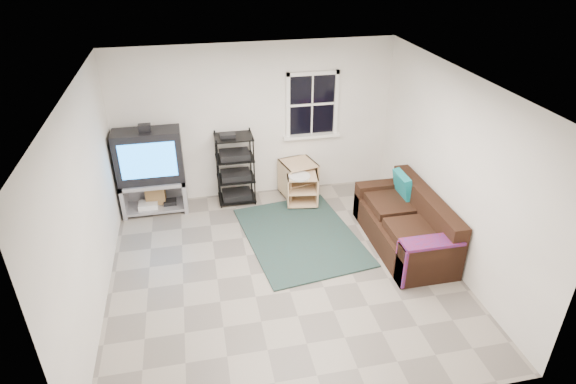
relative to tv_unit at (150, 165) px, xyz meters
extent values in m
plane|color=gray|center=(1.74, -2.02, -0.83)|extent=(4.60, 4.60, 0.00)
plane|color=white|center=(1.74, -2.02, 1.77)|extent=(4.60, 4.60, 0.00)
plane|color=white|center=(1.74, 0.28, 0.47)|extent=(4.60, 0.00, 4.60)
plane|color=white|center=(1.74, -4.32, 0.47)|extent=(4.60, 0.00, 4.60)
plane|color=white|center=(-0.56, -2.02, 0.47)|extent=(0.00, 4.60, 4.60)
plane|color=white|center=(4.04, -2.02, 0.47)|extent=(0.00, 4.60, 4.60)
cube|color=black|center=(2.69, 0.26, 0.72)|extent=(0.80, 0.01, 1.02)
cube|color=white|center=(2.69, 0.24, 1.24)|extent=(0.88, 0.06, 0.06)
cube|color=white|center=(2.69, 0.23, 0.17)|extent=(0.98, 0.14, 0.05)
cube|color=white|center=(2.28, 0.24, 0.72)|extent=(0.06, 0.06, 1.10)
cube|color=white|center=(3.10, 0.24, 0.72)|extent=(0.06, 0.06, 1.10)
cube|color=white|center=(2.69, 0.25, 0.72)|extent=(0.78, 0.04, 0.04)
cube|color=#9B9BA2|center=(0.00, -0.01, -0.29)|extent=(1.02, 0.51, 0.06)
cube|color=#9B9BA2|center=(-0.48, -0.01, -0.54)|extent=(0.06, 0.51, 0.56)
cube|color=#9B9BA2|center=(0.48, -0.01, -0.54)|extent=(0.06, 0.51, 0.56)
cube|color=#9B9BA2|center=(0.00, -0.01, -0.76)|extent=(0.90, 0.47, 0.04)
cube|color=#9B9BA2|center=(0.00, 0.23, -0.54)|extent=(1.02, 0.04, 0.56)
cube|color=silver|center=(-0.12, -0.05, -0.69)|extent=(0.31, 0.25, 0.08)
cube|color=black|center=(0.23, -0.01, -0.70)|extent=(0.20, 0.18, 0.06)
cube|color=black|center=(0.00, -0.01, 0.16)|extent=(1.02, 0.43, 0.84)
cube|color=#1E87FF|center=(0.00, -0.23, 0.17)|extent=(0.84, 0.01, 0.57)
cube|color=black|center=(0.00, -0.01, 0.63)|extent=(0.18, 0.13, 0.10)
cylinder|color=black|center=(1.05, -0.17, -0.21)|extent=(0.02, 0.02, 1.23)
cylinder|color=black|center=(1.63, -0.17, -0.21)|extent=(0.02, 0.02, 1.23)
cylinder|color=black|center=(1.05, 0.24, -0.21)|extent=(0.02, 0.02, 1.23)
cylinder|color=black|center=(1.63, 0.24, -0.21)|extent=(0.02, 0.02, 1.23)
cube|color=black|center=(1.34, 0.03, -0.77)|extent=(0.61, 0.45, 0.02)
cube|color=black|center=(1.34, 0.03, -0.71)|extent=(0.48, 0.36, 0.10)
cube|color=black|center=(1.34, 0.03, -0.40)|extent=(0.61, 0.45, 0.02)
cube|color=black|center=(1.34, 0.03, -0.34)|extent=(0.48, 0.36, 0.10)
cube|color=black|center=(1.34, 0.03, -0.03)|extent=(0.61, 0.45, 0.02)
cube|color=black|center=(1.34, 0.03, 0.03)|extent=(0.48, 0.36, 0.10)
cube|color=black|center=(1.34, 0.03, 0.35)|extent=(0.61, 0.45, 0.02)
cube|color=tan|center=(2.40, -0.01, -0.20)|extent=(0.65, 0.65, 0.02)
cube|color=tan|center=(2.40, -0.01, -0.76)|extent=(0.65, 0.65, 0.02)
cube|color=tan|center=(2.15, -0.07, -0.48)|extent=(0.14, 0.53, 0.59)
cube|color=tan|center=(2.66, 0.04, -0.48)|extent=(0.14, 0.53, 0.59)
cube|color=tan|center=(2.35, 0.24, -0.48)|extent=(0.49, 0.13, 0.59)
cube|color=tan|center=(2.40, -0.01, -0.50)|extent=(0.59, 0.61, 0.02)
cylinder|color=black|center=(2.24, -0.27, -0.80)|extent=(0.05, 0.05, 0.05)
cylinder|color=black|center=(2.57, 0.25, -0.80)|extent=(0.05, 0.05, 0.05)
cube|color=tan|center=(2.41, -0.29, -0.28)|extent=(0.58, 0.58, 0.02)
cube|color=tan|center=(2.41, -0.29, -0.76)|extent=(0.58, 0.58, 0.02)
cube|color=tan|center=(2.17, -0.25, -0.52)|extent=(0.10, 0.50, 0.51)
cube|color=tan|center=(2.64, -0.33, -0.52)|extent=(0.10, 0.50, 0.51)
cube|color=tan|center=(2.44, -0.05, -0.52)|extent=(0.46, 0.09, 0.51)
cube|color=tan|center=(2.41, -0.29, -0.54)|extent=(0.53, 0.55, 0.02)
cylinder|color=black|center=(2.18, -0.46, -0.80)|extent=(0.05, 0.05, 0.05)
cylinder|color=black|center=(2.63, -0.12, -0.80)|extent=(0.05, 0.05, 0.05)
cylinder|color=silver|center=(2.34, -0.39, -0.26)|extent=(0.36, 0.36, 0.03)
cube|color=black|center=(3.58, -1.76, -0.63)|extent=(0.86, 1.92, 0.40)
cube|color=black|center=(3.89, -1.76, -0.22)|extent=(0.23, 1.92, 0.41)
cube|color=black|center=(3.58, -0.92, -0.53)|extent=(0.86, 0.23, 0.59)
cube|color=black|center=(3.58, -2.61, -0.53)|extent=(0.86, 0.23, 0.59)
cube|color=black|center=(3.50, -2.15, -0.36)|extent=(0.58, 0.69, 0.12)
cube|color=black|center=(3.50, -1.38, -0.36)|extent=(0.58, 0.69, 0.12)
cube|color=teal|center=(3.75, -1.24, -0.14)|extent=(0.19, 0.46, 0.40)
cube|color=navy|center=(3.56, -2.61, -0.21)|extent=(0.79, 0.29, 0.04)
cube|color=navy|center=(3.16, -2.61, -0.51)|extent=(0.04, 0.29, 0.56)
cube|color=#2F1E15|center=(2.16, -1.27, -0.81)|extent=(1.83, 2.33, 0.03)
cube|color=olive|center=(0.01, 0.07, -0.61)|extent=(0.32, 0.22, 0.44)
camera|label=1|loc=(0.73, -7.16, 3.30)|focal=30.00mm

